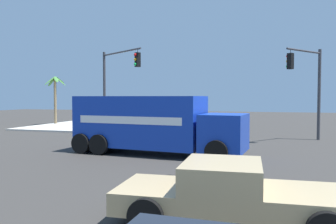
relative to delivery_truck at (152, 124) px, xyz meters
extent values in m
plane|color=#33302D|center=(1.08, -0.92, -1.50)|extent=(100.00, 100.00, 0.00)
cube|color=beige|center=(12.70, 10.70, -1.43)|extent=(10.01, 10.01, 0.14)
cube|color=#1438AD|center=(0.07, 0.69, 0.11)|extent=(3.06, 6.62, 2.51)
cube|color=#1438AD|center=(-0.38, -3.59, -0.30)|extent=(2.59, 2.14, 1.70)
cube|color=black|center=(-0.47, -4.44, 0.04)|extent=(2.01, 0.29, 0.88)
cube|color=#B2B2B7|center=(0.40, 3.78, -1.31)|extent=(2.31, 0.44, 0.21)
cube|color=white|center=(1.28, 0.57, 0.23)|extent=(0.58, 5.36, 0.36)
cube|color=white|center=(-1.13, 0.82, 0.23)|extent=(0.58, 5.36, 0.36)
cylinder|color=black|center=(0.86, -3.67, -1.00)|extent=(0.38, 1.02, 1.00)
cylinder|color=black|center=(-1.60, -3.41, -1.00)|extent=(0.38, 1.02, 1.00)
cylinder|color=black|center=(1.47, 2.16, -1.00)|extent=(0.38, 1.02, 1.00)
cylinder|color=black|center=(-0.99, 2.42, -1.00)|extent=(0.38, 1.02, 1.00)
cylinder|color=black|center=(1.58, 3.20, -1.00)|extent=(0.38, 1.02, 1.00)
cylinder|color=black|center=(-0.88, 3.46, -1.00)|extent=(0.38, 1.02, 1.00)
cylinder|color=#38383D|center=(8.01, 6.66, 1.71)|extent=(0.20, 0.20, 6.14)
cylinder|color=#38383D|center=(6.59, 4.62, 4.53)|extent=(2.95, 4.15, 0.12)
cylinder|color=#38383D|center=(5.37, 2.87, 4.40)|extent=(0.03, 0.03, 0.25)
cube|color=black|center=(5.37, 2.87, 3.80)|extent=(0.42, 0.42, 0.95)
sphere|color=red|center=(5.22, 2.97, 4.12)|extent=(0.20, 0.20, 0.20)
sphere|color=#EFA314|center=(5.22, 2.97, 3.81)|extent=(0.20, 0.20, 0.20)
sphere|color=#19CC4C|center=(5.22, 2.97, 3.50)|extent=(0.20, 0.20, 0.20)
cylinder|color=#38383D|center=(8.33, -8.71, 1.47)|extent=(0.20, 0.20, 5.94)
cylinder|color=#38383D|center=(6.88, -7.62, 4.18)|extent=(2.97, 2.27, 0.12)
cylinder|color=#38383D|center=(5.71, -6.74, 4.06)|extent=(0.03, 0.03, 0.25)
cube|color=black|center=(5.71, -6.74, 3.46)|extent=(0.42, 0.42, 0.95)
sphere|color=red|center=(5.82, -6.60, 3.77)|extent=(0.20, 0.20, 0.20)
sphere|color=#EFA314|center=(5.82, -6.60, 3.46)|extent=(0.20, 0.20, 0.20)
sphere|color=#19CC4C|center=(5.82, -6.60, 3.15)|extent=(0.20, 0.20, 0.20)
cube|color=tan|center=(-8.44, -2.92, -0.97)|extent=(2.02, 1.59, 0.50)
cube|color=tan|center=(-8.37, -4.51, -0.67)|extent=(2.03, 1.79, 1.10)
cube|color=black|center=(-8.37, -4.51, -0.38)|extent=(1.86, 1.51, 0.48)
cube|color=tan|center=(-8.29, -6.36, -0.95)|extent=(2.04, 2.09, 0.55)
cylinder|color=black|center=(-9.44, -3.10, -1.12)|extent=(0.27, 0.77, 0.76)
cylinder|color=black|center=(-7.43, -3.00, -1.12)|extent=(0.27, 0.77, 0.76)
cylinder|color=black|center=(-7.28, -6.43, -1.12)|extent=(0.27, 0.77, 0.76)
cube|color=yellow|center=(13.98, 10.66, -0.44)|extent=(1.17, 1.13, 1.85)
cube|color=black|center=(13.76, 10.34, -0.29)|extent=(0.57, 0.41, 1.18)
cylinder|color=#7A6647|center=(13.94, 15.16, 0.97)|extent=(0.26, 0.26, 4.66)
ellipsoid|color=#427F38|center=(14.58, 15.07, 3.08)|extent=(1.35, 0.54, 0.72)
ellipsoid|color=#427F38|center=(14.11, 15.66, 2.92)|extent=(0.69, 1.17, 1.03)
ellipsoid|color=#427F38|center=(13.45, 15.41, 2.95)|extent=(1.20, 0.84, 0.97)
ellipsoid|color=#427F38|center=(13.48, 14.70, 3.09)|extent=(1.20, 1.19, 0.70)
ellipsoid|color=#427F38|center=(14.09, 14.64, 2.93)|extent=(0.65, 1.19, 1.00)
camera|label=1|loc=(-15.91, -5.46, 1.32)|focal=36.44mm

